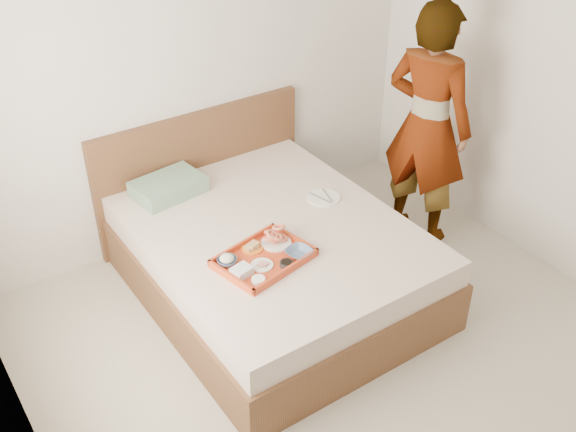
% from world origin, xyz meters
% --- Properties ---
extents(ground, '(3.50, 4.00, 0.01)m').
position_xyz_m(ground, '(0.00, 0.00, 0.00)').
color(ground, '#BFB2A2').
rests_on(ground, ground).
extents(wall_back, '(3.50, 0.01, 2.60)m').
position_xyz_m(wall_back, '(0.00, 2.00, 1.30)').
color(wall_back, silver).
rests_on(wall_back, ground).
extents(wall_left, '(0.01, 4.00, 2.60)m').
position_xyz_m(wall_left, '(-1.75, 0.00, 1.30)').
color(wall_left, silver).
rests_on(wall_left, ground).
extents(bed, '(1.65, 2.00, 0.53)m').
position_xyz_m(bed, '(-0.04, 1.00, 0.27)').
color(bed, brown).
rests_on(bed, ground).
extents(headboard, '(1.65, 0.06, 0.95)m').
position_xyz_m(headboard, '(-0.04, 1.97, 0.47)').
color(headboard, brown).
rests_on(headboard, ground).
extents(pillow, '(0.50, 0.37, 0.11)m').
position_xyz_m(pillow, '(-0.41, 1.74, 0.59)').
color(pillow, gray).
rests_on(pillow, bed).
extents(tray, '(0.61, 0.49, 0.05)m').
position_xyz_m(tray, '(-0.28, 0.73, 0.55)').
color(tray, '#D2481B').
rests_on(tray, bed).
extents(prawn_plate, '(0.22, 0.22, 0.01)m').
position_xyz_m(prawn_plate, '(-0.14, 0.82, 0.55)').
color(prawn_plate, white).
rests_on(prawn_plate, tray).
extents(navy_bowl_big, '(0.18, 0.18, 0.04)m').
position_xyz_m(navy_bowl_big, '(-0.09, 0.65, 0.56)').
color(navy_bowl_big, navy).
rests_on(navy_bowl_big, tray).
extents(sauce_dish, '(0.09, 0.09, 0.03)m').
position_xyz_m(sauce_dish, '(-0.21, 0.60, 0.56)').
color(sauce_dish, black).
rests_on(sauce_dish, tray).
extents(meat_plate, '(0.16, 0.16, 0.01)m').
position_xyz_m(meat_plate, '(-0.33, 0.68, 0.55)').
color(meat_plate, white).
rests_on(meat_plate, tray).
extents(bread_plate, '(0.16, 0.16, 0.01)m').
position_xyz_m(bread_plate, '(-0.29, 0.86, 0.55)').
color(bread_plate, orange).
rests_on(bread_plate, tray).
extents(salad_bowl, '(0.14, 0.14, 0.04)m').
position_xyz_m(salad_bowl, '(-0.48, 0.82, 0.56)').
color(salad_bowl, navy).
rests_on(salad_bowl, tray).
extents(plastic_tub, '(0.13, 0.11, 0.05)m').
position_xyz_m(plastic_tub, '(-0.47, 0.68, 0.57)').
color(plastic_tub, silver).
rests_on(plastic_tub, tray).
extents(cheese_round, '(0.09, 0.09, 0.03)m').
position_xyz_m(cheese_round, '(-0.42, 0.57, 0.56)').
color(cheese_round, white).
rests_on(cheese_round, tray).
extents(dinner_plate, '(0.24, 0.24, 0.01)m').
position_xyz_m(dinner_plate, '(0.43, 1.09, 0.54)').
color(dinner_plate, white).
rests_on(dinner_plate, bed).
extents(person, '(0.60, 0.75, 1.78)m').
position_xyz_m(person, '(1.24, 0.99, 0.89)').
color(person, silver).
rests_on(person, ground).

